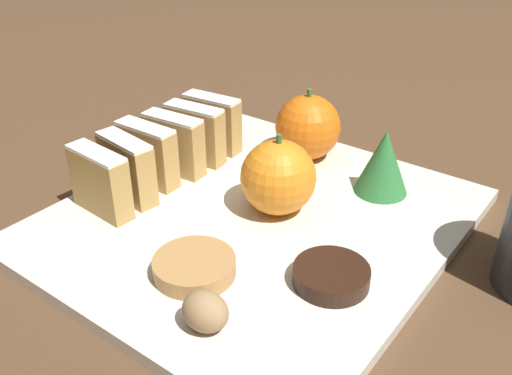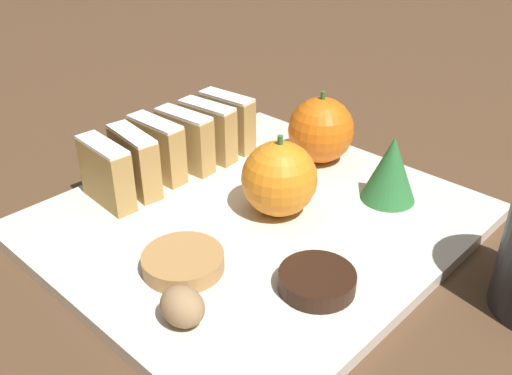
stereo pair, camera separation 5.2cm
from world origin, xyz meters
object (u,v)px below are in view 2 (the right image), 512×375
(orange_near, at_px, (279,179))
(chocolate_cookie, at_px, (317,281))
(walnut, at_px, (182,306))
(orange_far, at_px, (321,130))

(orange_near, distance_m, chocolate_cookie, 0.12)
(orange_near, bearing_deg, chocolate_cookie, -33.56)
(walnut, distance_m, chocolate_cookie, 0.11)
(walnut, height_order, chocolate_cookie, walnut)
(orange_near, distance_m, walnut, 0.17)
(orange_far, relative_size, chocolate_cookie, 1.31)
(chocolate_cookie, bearing_deg, walnut, -116.03)
(orange_far, relative_size, walnut, 2.22)
(chocolate_cookie, bearing_deg, orange_far, 127.46)
(orange_near, xyz_separation_m, walnut, (0.05, -0.16, -0.02))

